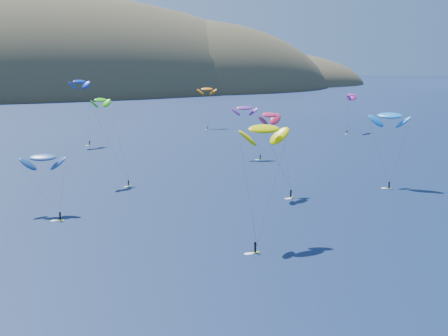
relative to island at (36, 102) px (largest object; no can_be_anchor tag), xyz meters
name	(u,v)px	position (x,y,z in m)	size (l,w,h in m)	color
island	(36,102)	(0.00, 0.00, 0.00)	(730.00, 300.00, 210.00)	#3D3526
kitesurfer_2	(264,129)	(-40.67, -507.04, 31.52)	(12.34, 11.37, 23.67)	#B9DF18
kitesurfer_3	(101,100)	(-54.25, -441.47, 33.01)	(8.51, 13.65, 24.27)	#B9DF18
kitesurfer_4	(79,82)	(-42.77, -367.39, 34.84)	(10.29, 9.52, 26.75)	#B9DF18
kitesurfer_5	(390,116)	(13.80, -478.60, 29.18)	(9.98, 11.98, 21.38)	#B9DF18
kitesurfer_6	(244,108)	(-0.52, -422.88, 27.44)	(9.28, 10.77, 19.10)	#B9DF18
kitesurfer_8	(352,95)	(75.37, -381.48, 27.22)	(11.62, 10.32, 18.86)	#B9DF18
kitesurfer_9	(270,115)	(-20.33, -473.92, 30.37)	(9.43, 12.29, 22.10)	#B9DF18
kitesurfer_10	(43,157)	(-74.87, -468.91, 22.90)	(10.17, 13.63, 14.78)	#B9DF18
kitesurfer_11	(207,89)	(24.72, -336.47, 28.84)	(9.76, 14.35, 20.57)	#B9DF18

